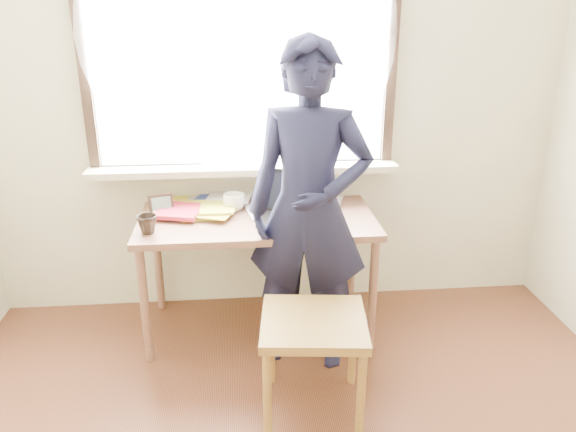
{
  "coord_description": "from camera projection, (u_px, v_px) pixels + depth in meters",
  "views": [
    {
      "loc": [
        -0.24,
        -1.36,
        1.86
      ],
      "look_at": [
        -0.02,
        0.95,
        0.98
      ],
      "focal_mm": 35.0,
      "sensor_mm": 36.0,
      "label": 1
    }
  ],
  "objects": [
    {
      "name": "picture_frame",
      "position": [
        161.0,
        205.0,
        3.22
      ],
      "size": [
        0.14,
        0.06,
        0.11
      ],
      "color": "black",
      "rests_on": "desk"
    },
    {
      "name": "mouse",
      "position": [
        334.0,
        218.0,
        3.14
      ],
      "size": [
        0.1,
        0.07,
        0.04
      ],
      "primitive_type": "ellipsoid",
      "color": "black",
      "rests_on": "desk"
    },
    {
      "name": "room_shell",
      "position": [
        314.0,
        91.0,
        1.55
      ],
      "size": [
        3.52,
        4.02,
        2.61
      ],
      "color": "beige",
      "rests_on": "ground"
    },
    {
      "name": "laptop",
      "position": [
        294.0,
        208.0,
        3.17
      ],
      "size": [
        0.44,
        0.38,
        0.26
      ],
      "color": "black",
      "rests_on": "desk"
    },
    {
      "name": "desk",
      "position": [
        257.0,
        229.0,
        3.22
      ],
      "size": [
        1.34,
        0.67,
        0.72
      ],
      "color": "brown",
      "rests_on": "ground"
    },
    {
      "name": "mug_white",
      "position": [
        234.0,
        202.0,
        3.29
      ],
      "size": [
        0.17,
        0.17,
        0.1
      ],
      "primitive_type": "imported",
      "rotation": [
        0.0,
        0.0,
        0.45
      ],
      "color": "white",
      "rests_on": "desk"
    },
    {
      "name": "desk_clutter",
      "position": [
        208.0,
        206.0,
        3.31
      ],
      "size": [
        0.85,
        0.54,
        0.06
      ],
      "color": "white",
      "rests_on": "desk"
    },
    {
      "name": "mug_dark",
      "position": [
        147.0,
        224.0,
        2.96
      ],
      "size": [
        0.14,
        0.14,
        0.1
      ],
      "primitive_type": "imported",
      "rotation": [
        0.0,
        0.0,
        -0.32
      ],
      "color": "black",
      "rests_on": "desk"
    },
    {
      "name": "book_b",
      "position": [
        313.0,
        201.0,
        3.44
      ],
      "size": [
        0.23,
        0.27,
        0.02
      ],
      "primitive_type": "imported",
      "rotation": [
        0.0,
        0.0,
        -0.32
      ],
      "color": "white",
      "rests_on": "desk"
    },
    {
      "name": "book_a",
      "position": [
        190.0,
        205.0,
        3.35
      ],
      "size": [
        0.24,
        0.29,
        0.02
      ],
      "primitive_type": "imported",
      "rotation": [
        0.0,
        0.0,
        0.16
      ],
      "color": "white",
      "rests_on": "desk"
    },
    {
      "name": "person",
      "position": [
        309.0,
        210.0,
        2.88
      ],
      "size": [
        0.72,
        0.57,
        1.74
      ],
      "primitive_type": "imported",
      "rotation": [
        0.0,
        0.0,
        -0.26
      ],
      "color": "black",
      "rests_on": "ground"
    },
    {
      "name": "work_chair",
      "position": [
        314.0,
        334.0,
        2.62
      ],
      "size": [
        0.53,
        0.51,
        0.5
      ],
      "color": "olive",
      "rests_on": "ground"
    }
  ]
}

